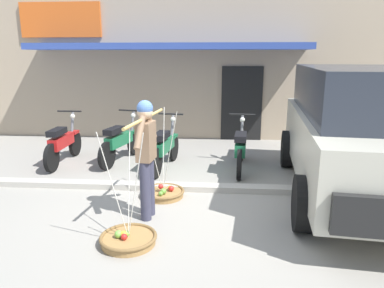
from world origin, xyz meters
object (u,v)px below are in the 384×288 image
fruit_vendor (146,152)px  motorcycle_nearest_shop (63,143)px  motorcycle_second_in_row (121,142)px  fruit_basket_left_side (163,192)px  fruit_basket_right_side (128,238)px  motorcycle_third_in_row (165,148)px  motorcycle_end_of_row (241,148)px  parked_truck (358,128)px

fruit_vendor → motorcycle_nearest_shop: 3.44m
motorcycle_second_in_row → fruit_basket_left_side: bearing=-57.5°
fruit_basket_right_side → motorcycle_third_in_row: fruit_basket_right_side is taller
motorcycle_second_in_row → motorcycle_nearest_shop: bearing=-169.5°
fruit_basket_left_side → fruit_vendor: bearing=-97.1°
fruit_vendor → fruit_basket_left_side: bearing=82.9°
motorcycle_third_in_row → motorcycle_end_of_row: (1.54, 0.04, 0.00)m
motorcycle_third_in_row → parked_truck: bearing=-18.8°
motorcycle_second_in_row → motorcycle_third_in_row: bearing=-22.6°
motorcycle_end_of_row → parked_truck: bearing=-33.3°
motorcycle_third_in_row → motorcycle_end_of_row: bearing=1.7°
motorcycle_second_in_row → motorcycle_third_in_row: size_ratio=0.99×
motorcycle_end_of_row → parked_truck: (1.80, -1.18, 0.68)m
fruit_basket_right_side → fruit_basket_left_side: bearing=82.9°
fruit_vendor → fruit_basket_left_side: fruit_vendor is taller
motorcycle_end_of_row → parked_truck: 2.26m
motorcycle_third_in_row → fruit_basket_right_side: bearing=-90.0°
motorcycle_third_in_row → parked_truck: (3.34, -1.14, 0.68)m
motorcycle_nearest_shop → motorcycle_end_of_row: same height
fruit_basket_left_side → motorcycle_third_in_row: (-0.19, 1.50, 0.38)m
fruit_vendor → motorcycle_second_in_row: fruit_vendor is taller
motorcycle_nearest_shop → motorcycle_second_in_row: 1.22m
fruit_basket_right_side → parked_truck: (3.34, 1.92, 1.06)m
fruit_basket_right_side → motorcycle_third_in_row: 3.08m
motorcycle_nearest_shop → motorcycle_third_in_row: 2.24m
motorcycle_nearest_shop → motorcycle_end_of_row: 3.77m
motorcycle_nearest_shop → motorcycle_third_in_row: same height
fruit_basket_right_side → motorcycle_nearest_shop: fruit_basket_right_side is taller
fruit_basket_left_side → motorcycle_third_in_row: bearing=97.3°
motorcycle_end_of_row → fruit_basket_right_side: bearing=-116.4°
fruit_vendor → motorcycle_end_of_row: 2.78m
fruit_vendor → motorcycle_end_of_row: (1.45, 2.32, -0.52)m
motorcycle_nearest_shop → motorcycle_third_in_row: bearing=-5.4°
motorcycle_nearest_shop → motorcycle_second_in_row: (1.20, 0.22, 0.00)m
fruit_vendor → parked_truck: parked_truck is taller
motorcycle_third_in_row → motorcycle_second_in_row: bearing=157.4°
motorcycle_nearest_shop → motorcycle_end_of_row: (3.77, -0.17, 0.00)m
fruit_basket_right_side → motorcycle_end_of_row: fruit_basket_right_side is taller
motorcycle_second_in_row → motorcycle_end_of_row: bearing=-8.5°
parked_truck → motorcycle_nearest_shop: bearing=166.4°
motorcycle_nearest_shop → parked_truck: (5.57, -1.35, 0.68)m
fruit_vendor → fruit_basket_right_side: fruit_vendor is taller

